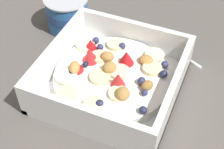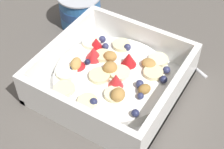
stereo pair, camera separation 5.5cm
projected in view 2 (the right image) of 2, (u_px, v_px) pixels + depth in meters
name	position (u px, v px, depth m)	size (l,w,h in m)	color
ground_plane	(110.00, 77.00, 0.58)	(2.40, 2.40, 0.00)	#56514C
fruit_bowl	(112.00, 78.00, 0.55)	(0.22, 0.22, 0.06)	white
spoon	(161.00, 38.00, 0.65)	(0.09, 0.17, 0.01)	silver
yogurt_cup	(80.00, 9.00, 0.66)	(0.09, 0.09, 0.07)	#3370B7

